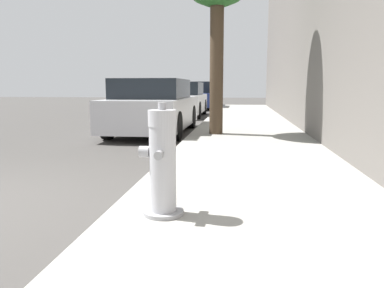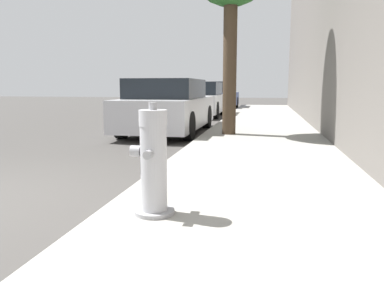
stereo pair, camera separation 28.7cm
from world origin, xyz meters
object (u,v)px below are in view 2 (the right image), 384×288
object	(u,v)px
fire_hydrant	(153,164)
parked_car_far	(220,96)
parked_car_near	(169,107)
parked_car_mid	(199,100)

from	to	relation	value
fire_hydrant	parked_car_far	world-z (taller)	parked_car_far
fire_hydrant	parked_car_far	size ratio (longest dim) A/B	0.21
fire_hydrant	parked_car_near	xyz separation A→B (m)	(-1.61, 6.64, 0.12)
fire_hydrant	parked_car_far	bearing A→B (deg)	95.04
fire_hydrant	parked_car_near	bearing A→B (deg)	103.59
fire_hydrant	parked_car_near	world-z (taller)	parked_car_near
fire_hydrant	parked_car_far	xyz separation A→B (m)	(-1.59, 17.98, 0.14)
parked_car_mid	parked_car_far	bearing A→B (deg)	87.89
parked_car_near	parked_car_far	size ratio (longest dim) A/B	0.95
parked_car_mid	parked_car_far	xyz separation A→B (m)	(0.21, 5.57, 0.03)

